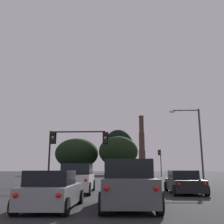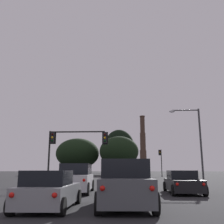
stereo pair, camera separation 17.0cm
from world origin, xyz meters
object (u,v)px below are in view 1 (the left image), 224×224
Objects in this scene: sedan_center_lane_front at (130,182)px; sedan_right_lane_front at (184,183)px; smokestack at (142,150)px; suv_left_lane_front at (77,179)px; traffic_light_overhead_left at (70,143)px; hatchback_left_lane_second at (52,191)px; suv_center_lane_second at (127,184)px; traffic_light_far_right at (160,159)px; street_lamp at (195,136)px.

sedan_right_lane_front is at bearing -7.44° from sedan_center_lane_front.
smokestack reaches higher than sedan_right_lane_front.
suv_left_lane_front is at bearing -179.14° from sedan_right_lane_front.
traffic_light_overhead_left is at bearing 125.83° from sedan_center_lane_front.
sedan_center_lane_front is at bearing 173.98° from sedan_right_lane_front.
sedan_center_lane_front is 1.14× the size of hatchback_left_lane_second.
suv_left_lane_front is (-3.21, 6.58, 0.00)m from suv_center_lane_second.
suv_left_lane_front reaches higher than sedan_center_lane_front.
suv_center_lane_second reaches higher than sedan_right_lane_front.
smokestack is at bearing 88.04° from traffic_light_far_right.
traffic_light_far_right is 120.45m from smokestack.
suv_center_lane_second is at bearing -92.36° from sedan_center_lane_front.
suv_center_lane_second is at bearing -66.82° from suv_left_lane_front.
suv_left_lane_front is at bearing 91.56° from hatchback_left_lane_second.
traffic_light_far_right reaches higher than suv_left_lane_front.
traffic_light_overhead_left is at bearing -168.14° from street_lamp.
traffic_light_overhead_left is 156.19m from smokestack.
smokestack reaches higher than traffic_light_overhead_left.
sedan_right_lane_front is 12.55m from street_lamp.
hatchback_left_lane_second is at bearing -119.93° from street_lamp.
hatchback_left_lane_second is at bearing -90.32° from suv_left_lane_front.
sedan_right_lane_front is at bearing -3.13° from suv_left_lane_front.
hatchback_left_lane_second is 0.83× the size of suv_left_lane_front.
street_lamp reaches higher than sedan_right_lane_front.
sedan_center_lane_front is 0.78× the size of traffic_light_overhead_left.
suv_center_lane_second and suv_left_lane_front have the same top height.
street_lamp is (-0.46, -32.18, 1.05)m from traffic_light_far_right.
suv_center_lane_second is (-0.26, -6.97, 0.23)m from sedan_center_lane_front.
smokestack is (4.09, 119.86, 11.12)m from traffic_light_far_right.
traffic_light_far_right reaches higher than sedan_center_lane_front.
sedan_right_lane_front is at bearing -109.64° from street_lamp.
smokestack reaches higher than traffic_light_far_right.
street_lamp reaches higher than hatchback_left_lane_second.
sedan_center_lane_front is at bearing 3.64° from suv_left_lane_front.
smokestack is at bearing 88.29° from street_lamp.
sedan_center_lane_front is 10.35m from traffic_light_overhead_left.
smokestack reaches higher than sedan_center_lane_front.
suv_center_lane_second is 50.56m from traffic_light_far_right.
sedan_right_lane_front is 0.59× the size of street_lamp.
sedan_right_lane_front is 1.01× the size of sedan_center_lane_front.
suv_left_lane_front is at bearing -95.39° from smokestack.
sedan_right_lane_front is 0.79× the size of traffic_light_overhead_left.
suv_left_lane_front is 0.83× the size of traffic_light_far_right.
smokestack reaches higher than street_lamp.
hatchback_left_lane_second is 51.74m from traffic_light_far_right.
suv_center_lane_second is (2.89, 0.64, 0.23)m from hatchback_left_lane_second.
traffic_light_overhead_left reaches higher than hatchback_left_lane_second.
hatchback_left_lane_second is at bearing -95.06° from smokestack.
traffic_light_overhead_left is (-5.49, 14.88, 3.18)m from suv_center_lane_second.
suv_left_lane_front is 0.83× the size of traffic_light_overhead_left.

